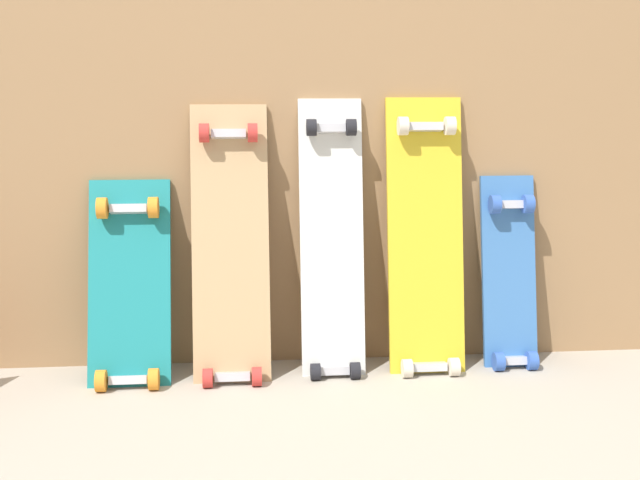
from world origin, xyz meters
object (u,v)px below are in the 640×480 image
skateboard_natural (231,255)px  skateboard_yellow (426,247)px  skateboard_teal (129,294)px  skateboard_blue (510,282)px  skateboard_white (332,249)px

skateboard_natural → skateboard_yellow: size_ratio=0.98×
skateboard_teal → skateboard_blue: (1.14, 0.04, 0.00)m
skateboard_yellow → skateboard_white: bearing=179.6°
skateboard_yellow → skateboard_blue: bearing=2.5°
skateboard_teal → skateboard_natural: skateboard_natural is taller
skateboard_teal → skateboard_white: (0.59, 0.03, 0.11)m
skateboard_blue → skateboard_yellow: bearing=-177.5°
skateboard_teal → skateboard_blue: 1.14m
skateboard_natural → skateboard_yellow: bearing=1.7°
skateboard_teal → skateboard_natural: size_ratio=0.75×
skateboard_teal → skateboard_natural: (0.29, 0.01, 0.11)m
skateboard_natural → skateboard_yellow: 0.58m
skateboard_yellow → skateboard_teal: bearing=-178.3°
skateboard_natural → skateboard_teal: bearing=-178.3°
skateboard_teal → skateboard_blue: skateboard_blue is taller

